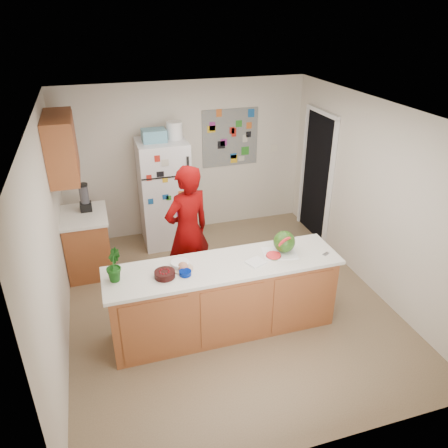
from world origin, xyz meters
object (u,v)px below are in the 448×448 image
object	(u,v)px
refrigerator	(165,193)
watermelon	(284,242)
person	(188,232)
cherry_bowl	(165,274)

from	to	relation	value
refrigerator	watermelon	world-z (taller)	refrigerator
refrigerator	person	world-z (taller)	person
refrigerator	watermelon	xyz separation A→B (m)	(1.00, -2.33, 0.21)
person	watermelon	size ratio (longest dim) A/B	7.06
refrigerator	cherry_bowl	bearing A→B (deg)	-99.98
watermelon	refrigerator	bearing A→B (deg)	113.24
person	watermelon	xyz separation A→B (m)	(0.95, -0.87, 0.16)
watermelon	cherry_bowl	xyz separation A→B (m)	(-1.43, -0.11, -0.10)
refrigerator	cherry_bowl	xyz separation A→B (m)	(-0.43, -2.44, 0.11)
refrigerator	watermelon	bearing A→B (deg)	-66.76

